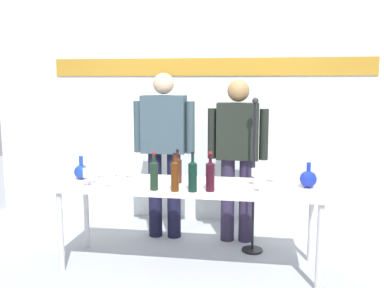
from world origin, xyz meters
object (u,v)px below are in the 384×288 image
decanter_blue_left (81,171)px  microphone_stand (253,202)px  wine_bottle_4 (154,174)px  display_table (189,191)px  wine_glass_right_1 (260,180)px  wine_glass_left_3 (91,171)px  wine_glass_left_4 (129,166)px  wine_glass_right_2 (274,171)px  wine_bottle_1 (193,175)px  wine_glass_left_5 (100,166)px  presenter_right (237,150)px  wine_glass_left_0 (118,166)px  wine_bottle_0 (175,175)px  wine_glass_left_1 (87,173)px  presenter_left (164,144)px  wine_bottle_2 (178,169)px  wine_bottle_3 (210,175)px  wine_glass_right_0 (255,173)px  wine_glass_left_2 (107,177)px  decanter_blue_right (308,179)px

decanter_blue_left → microphone_stand: 1.63m
decanter_blue_left → wine_bottle_4: 0.80m
display_table → wine_glass_right_1: size_ratio=15.03×
wine_glass_left_3 → wine_glass_left_4: size_ratio=0.99×
wine_glass_right_2 → microphone_stand: microphone_stand is taller
wine_bottle_1 → wine_glass_left_5: size_ratio=2.01×
wine_glass_left_5 → wine_glass_right_1: 1.46m
decanter_blue_left → presenter_right: presenter_right is taller
wine_glass_left_0 → wine_glass_right_2: bearing=0.3°
presenter_right → wine_bottle_0: bearing=-115.5°
wine_glass_left_1 → wine_glass_right_1: wine_glass_left_1 is taller
presenter_left → decanter_blue_left: bearing=-133.5°
presenter_right → wine_glass_left_3: size_ratio=10.45×
wine_glass_right_2 → wine_glass_left_3: bearing=-169.4°
wine_bottle_2 → wine_glass_left_1: wine_bottle_2 is taller
wine_glass_left_1 → display_table: bearing=14.9°
decanter_blue_left → wine_bottle_3: size_ratio=0.66×
wine_bottle_3 → wine_glass_left_3: 1.04m
wine_glass_left_5 → wine_glass_right_0: 1.39m
wine_bottle_3 → display_table: bearing=134.3°
presenter_left → wine_bottle_1: presenter_left is taller
wine_glass_left_2 → microphone_stand: 1.42m
wine_glass_right_0 → wine_glass_right_1: 0.23m
presenter_right → wine_glass_left_5: bearing=-153.0°
wine_bottle_1 → wine_glass_left_5: 0.96m
presenter_left → wine_glass_right_2: presenter_left is taller
decanter_blue_left → wine_glass_right_1: size_ratio=1.41×
wine_glass_left_3 → wine_bottle_2: bearing=13.2°
wine_glass_right_0 → wine_glass_left_1: bearing=-169.4°
display_table → wine_glass_left_2: bearing=-159.8°
wine_glass_left_4 → wine_glass_left_5: (-0.26, -0.05, 0.00)m
display_table → microphone_stand: bearing=38.1°
wine_glass_left_3 → wine_glass_left_4: bearing=44.8°
wine_glass_right_2 → wine_bottle_1: bearing=-148.7°
wine_bottle_2 → wine_glass_left_4: (-0.46, 0.09, -0.01)m
wine_bottle_3 → wine_glass_left_5: wine_bottle_3 is taller
display_table → wine_glass_left_3: wine_glass_left_3 is taller
wine_glass_right_0 → decanter_blue_right: bearing=-0.4°
wine_glass_left_5 → presenter_left: bearing=53.6°
presenter_left → microphone_stand: bearing=-15.9°
wine_bottle_2 → wine_glass_left_1: size_ratio=1.88×
wine_glass_left_5 → wine_glass_right_0: (1.39, -0.04, -0.01)m
wine_bottle_3 → wine_glass_left_3: (-1.04, 0.07, -0.02)m
wine_bottle_3 → wine_glass_left_5: size_ratio=1.99×
wine_bottle_3 → wine_bottle_4: 0.46m
wine_bottle_1 → decanter_blue_left: bearing=165.2°
display_table → wine_glass_right_1: 0.65m
wine_bottle_1 → wine_glass_left_3: (-0.90, 0.11, -0.02)m
wine_bottle_2 → wine_bottle_3: wine_bottle_3 is taller
wine_bottle_3 → wine_glass_left_5: 1.08m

